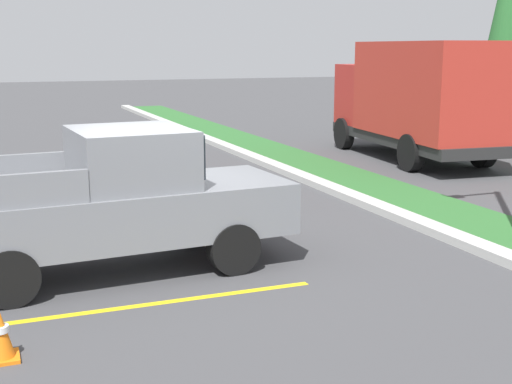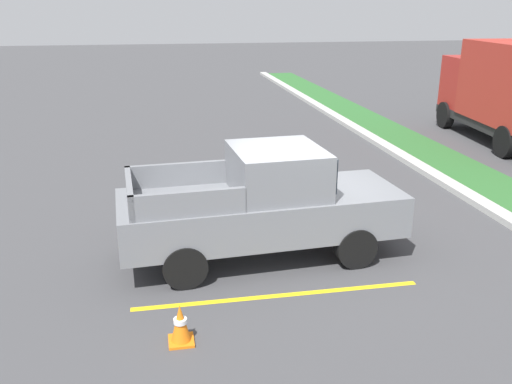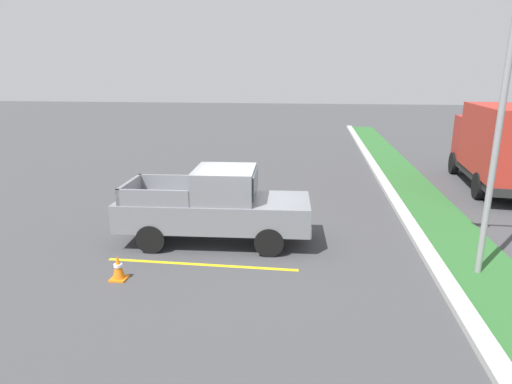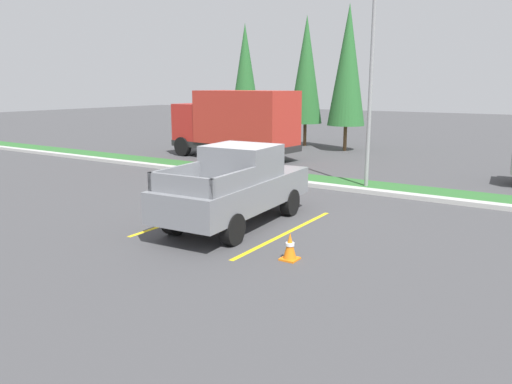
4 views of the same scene
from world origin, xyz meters
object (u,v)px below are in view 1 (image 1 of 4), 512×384
(cypress_tree_leftmost, at_px, (508,15))
(pickup_truck_main, at_px, (115,202))
(traffic_cone, at_px, (0,334))
(cargo_truck_distant, at_px, (419,97))

(cypress_tree_leftmost, bearing_deg, pickup_truck_main, -56.56)
(pickup_truck_main, xyz_separation_m, cypress_tree_leftmost, (-10.60, 16.06, 3.34))
(cypress_tree_leftmost, height_order, traffic_cone, cypress_tree_leftmost)
(cargo_truck_distant, height_order, traffic_cone, cargo_truck_distant)
(pickup_truck_main, distance_m, traffic_cone, 3.18)
(pickup_truck_main, height_order, cargo_truck_distant, cargo_truck_distant)
(cargo_truck_distant, bearing_deg, traffic_cone, -50.50)
(pickup_truck_main, bearing_deg, cargo_truck_distant, 125.33)
(cargo_truck_distant, bearing_deg, pickup_truck_main, -54.67)
(cargo_truck_distant, height_order, cypress_tree_leftmost, cypress_tree_leftmost)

